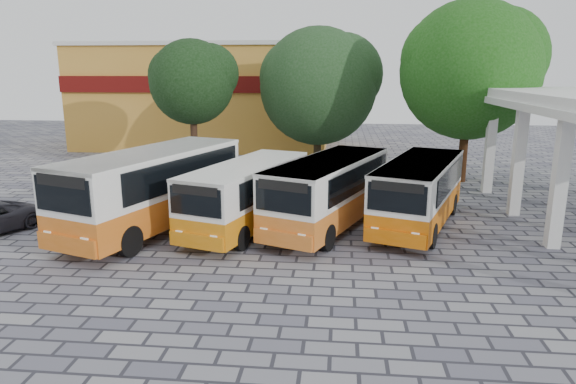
# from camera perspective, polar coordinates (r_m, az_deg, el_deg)

# --- Properties ---
(ground) EXTENTS (90.00, 90.00, 0.00)m
(ground) POSITION_cam_1_polar(r_m,az_deg,el_deg) (17.80, 5.09, -7.24)
(ground) COLOR #585867
(ground) RESTS_ON ground
(shophouse_block) EXTENTS (20.40, 10.40, 8.30)m
(shophouse_block) POSITION_cam_1_polar(r_m,az_deg,el_deg) (44.11, -8.98, 10.56)
(shophouse_block) COLOR gold
(shophouse_block) RESTS_ON ground
(bus_far_left) EXTENTS (5.42, 9.39, 3.18)m
(bus_far_left) POSITION_cam_1_polar(r_m,az_deg,el_deg) (20.95, -14.70, 0.78)
(bus_far_left) COLOR #D26216
(bus_far_left) RESTS_ON ground
(bus_centre_left) EXTENTS (4.35, 7.84, 2.66)m
(bus_centre_left) POSITION_cam_1_polar(r_m,az_deg,el_deg) (20.48, -4.56, 0.04)
(bus_centre_left) COLOR orange
(bus_centre_left) RESTS_ON ground
(bus_centre_right) EXTENTS (5.10, 8.35, 2.81)m
(bus_centre_right) POSITION_cam_1_polar(r_m,az_deg,el_deg) (20.59, 4.56, 0.37)
(bus_centre_right) COLOR orange
(bus_centre_right) RESTS_ON ground
(bus_far_right) EXTENTS (4.72, 8.06, 2.72)m
(bus_far_right) POSITION_cam_1_polar(r_m,az_deg,el_deg) (21.35, 14.38, 0.32)
(bus_far_right) COLOR #CB5B03
(bus_far_right) RESTS_ON ground
(tree_left) EXTENTS (5.30, 5.05, 8.07)m
(tree_left) POSITION_cam_1_polar(r_m,az_deg,el_deg) (31.80, -10.53, 12.22)
(tree_left) COLOR #442B1B
(tree_left) RESTS_ON ground
(tree_middle) EXTENTS (7.77, 7.40, 8.93)m
(tree_middle) POSITION_cam_1_polar(r_m,az_deg,el_deg) (33.20, 3.54, 12.06)
(tree_middle) COLOR #362A19
(tree_middle) RESTS_ON ground
(tree_right) EXTENTS (7.97, 7.59, 10.03)m
(tree_right) POSITION_cam_1_polar(r_m,az_deg,el_deg) (30.59, 19.74, 13.09)
(tree_right) COLOR #391F0E
(tree_right) RESTS_ON ground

